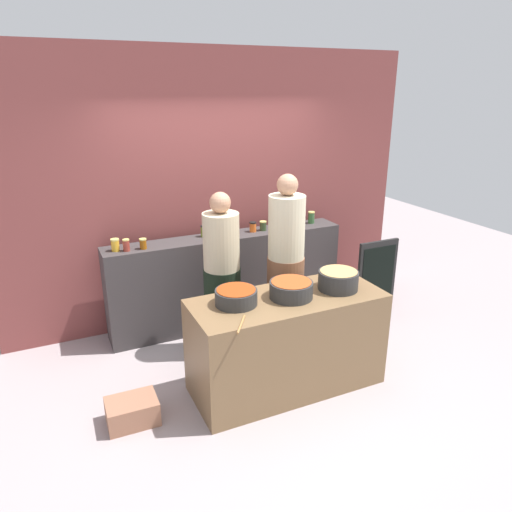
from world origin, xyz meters
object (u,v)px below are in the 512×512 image
Objects in this scene: preserve_jar_3 at (204,231)px; cooking_pot_left at (236,297)px; wooden_spoon at (241,324)px; preserve_jar_5 at (253,227)px; cooking_pot_right at (338,280)px; preserve_jar_2 at (143,244)px; cook_in_cap at (286,274)px; cooking_pot_center at (291,289)px; chalkboard_sign at (376,279)px; preserve_jar_1 at (126,245)px; preserve_jar_4 at (232,231)px; preserve_jar_0 at (115,245)px; cook_with_tongs at (222,283)px; preserve_jar_8 at (289,224)px; bread_crate at (132,411)px; preserve_jar_10 at (311,217)px; preserve_jar_6 at (263,226)px; preserve_jar_7 at (277,223)px; preserve_jar_9 at (297,220)px.

preserve_jar_3 is 0.35× the size of cooking_pot_left.
cooking_pot_left is 0.38m from wooden_spoon.
preserve_jar_5 reaches higher than cooking_pot_right.
preserve_jar_2 is 0.06× the size of cook_in_cap.
cooking_pot_center is 0.66m from wooden_spoon.
chalkboard_sign reaches higher than wooden_spoon.
preserve_jar_1 is 0.13× the size of chalkboard_sign.
preserve_jar_1 reaches higher than wooden_spoon.
preserve_jar_3 is 2.08m from chalkboard_sign.
preserve_jar_0 is at bearing 177.61° from preserve_jar_4.
preserve_jar_5 is 0.07× the size of cook_with_tongs.
chalkboard_sign is at bearing -32.09° from preserve_jar_8.
cooking_pot_right reaches higher than bread_crate.
wooden_spoon is at bearing -71.77° from preserve_jar_1.
preserve_jar_10 is at bearing 13.75° from preserve_jar_8.
preserve_jar_5 is 0.28× the size of bread_crate.
preserve_jar_2 is 1.01× the size of preserve_jar_6.
preserve_jar_7 reaches higher than wooden_spoon.
preserve_jar_2 is 0.37× the size of wooden_spoon.
preserve_jar_4 is at bearing 41.79° from bread_crate.
preserve_jar_1 is at bearing -177.72° from preserve_jar_9.
cook_with_tongs is (-0.32, 0.82, -0.20)m from cooking_pot_center.
preserve_jar_4 is 0.94× the size of preserve_jar_10.
preserve_jar_2 is at bearing 70.53° from bread_crate.
preserve_jar_7 is 1.72m from cooking_pot_left.
preserve_jar_3 is 0.33× the size of cooking_pot_center.
cook_with_tongs is at bearing -155.73° from preserve_jar_10.
preserve_jar_9 reaches higher than cooking_pot_right.
preserve_jar_10 reaches higher than chalkboard_sign.
preserve_jar_4 is 0.46× the size of wooden_spoon.
cooking_pot_right is 0.38× the size of chalkboard_sign.
preserve_jar_10 is 1.20m from cook_in_cap.
preserve_jar_9 is 0.35× the size of cooking_pot_center.
cook_with_tongs reaches higher than preserve_jar_7.
cooking_pot_left is 0.21× the size of cook_with_tongs.
preserve_jar_0 and preserve_jar_3 have the same top height.
cook_in_cap reaches higher than chalkboard_sign.
cooking_pot_left is at bearing -98.56° from preserve_jar_3.
preserve_jar_7 is 0.35× the size of cooking_pot_left.
preserve_jar_3 reaches higher than preserve_jar_6.
preserve_jar_1 is 1.72m from preserve_jar_7.
preserve_jar_10 reaches higher than preserve_jar_7.
preserve_jar_5 reaches higher than preserve_jar_2.
cooking_pot_right is (-0.25, -1.38, -0.13)m from preserve_jar_8.
preserve_jar_10 reaches higher than cooking_pot_center.
cook_in_cap reaches higher than preserve_jar_7.
preserve_jar_1 is at bearing 147.03° from cook_with_tongs.
chalkboard_sign is at bearing -19.71° from preserve_jar_3.
preserve_jar_9 reaches higher than preserve_jar_3.
cooking_pot_right reaches higher than chalkboard_sign.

